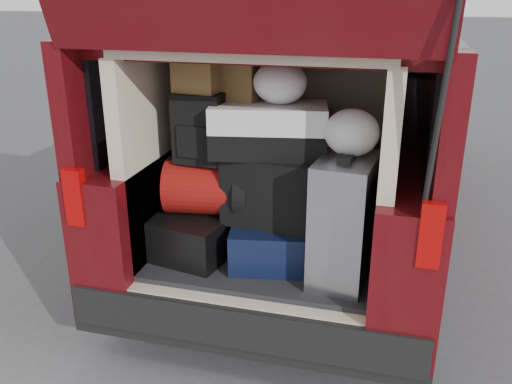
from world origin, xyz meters
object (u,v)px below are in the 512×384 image
at_px(backpack, 200,128).
at_px(red_duffel, 208,187).
at_px(navy_hardshell, 271,239).
at_px(twotone_duffel, 269,130).
at_px(black_hardshell, 201,229).
at_px(silver_roller, 344,220).
at_px(black_soft_case, 275,189).

bearing_deg(backpack, red_duffel, 42.31).
distance_m(navy_hardshell, twotone_duffel, 0.64).
relative_size(black_hardshell, red_duffel, 1.27).
relative_size(silver_roller, red_duffel, 1.40).
distance_m(red_duffel, black_soft_case, 0.39).
height_order(navy_hardshell, backpack, backpack).
bearing_deg(silver_roller, black_soft_case, 168.39).
relative_size(black_hardshell, silver_roller, 0.91).
xyz_separation_m(black_hardshell, silver_roller, (0.85, -0.13, 0.21)).
height_order(navy_hardshell, twotone_duffel, twotone_duffel).
distance_m(black_hardshell, navy_hardshell, 0.43).
distance_m(backpack, twotone_duffel, 0.38).
bearing_deg(silver_roller, black_hardshell, 177.13).
xyz_separation_m(red_duffel, twotone_duffel, (0.34, 0.02, 0.35)).
bearing_deg(red_duffel, silver_roller, -17.40).
bearing_deg(red_duffel, twotone_duffel, -4.93).
distance_m(black_soft_case, twotone_duffel, 0.33).
height_order(silver_roller, red_duffel, silver_roller).
bearing_deg(black_hardshell, silver_roller, 2.29).
relative_size(silver_roller, twotone_duffel, 1.09).
bearing_deg(twotone_duffel, black_hardshell, 171.26).
bearing_deg(silver_roller, backpack, 179.22).
xyz_separation_m(navy_hardshell, black_soft_case, (0.02, -0.00, 0.31)).
height_order(black_hardshell, silver_roller, silver_roller).
bearing_deg(black_hardshell, black_soft_case, 10.30).
bearing_deg(backpack, silver_roller, -4.00).
relative_size(backpack, twotone_duffel, 0.63).
height_order(red_duffel, backpack, backpack).
bearing_deg(silver_roller, navy_hardshell, 169.01).
distance_m(red_duffel, backpack, 0.35).
distance_m(silver_roller, red_duffel, 0.80).
xyz_separation_m(navy_hardshell, red_duffel, (-0.37, -0.00, 0.28)).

